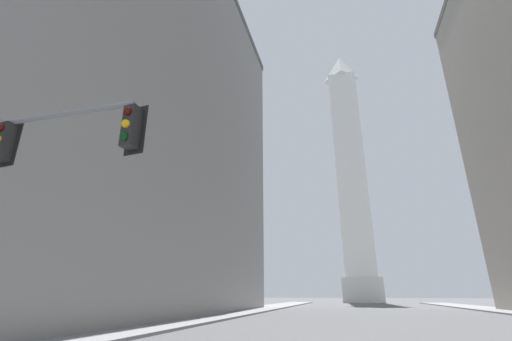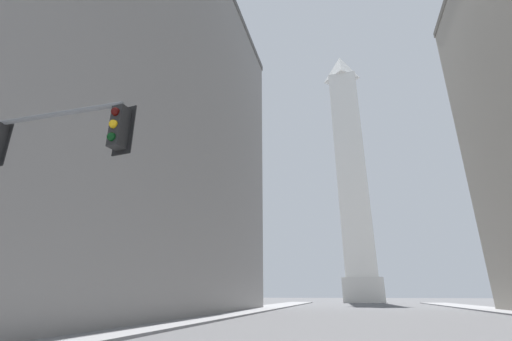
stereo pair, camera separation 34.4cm
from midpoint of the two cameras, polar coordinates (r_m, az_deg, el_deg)
The scene contains 4 objects.
sidewalk_left at distance 33.55m, azimuth -5.38°, elevation -22.75°, with size 5.00×103.57×0.15m, color slate.
building_left at distance 38.72m, azimuth -24.80°, elevation 9.26°, with size 23.63×45.64×38.89m.
obelisk at distance 91.95m, azimuth 15.60°, elevation 0.23°, with size 8.93×8.93×67.29m.
traffic_light_near_left at distance 10.67m, azimuth -33.65°, elevation 0.52°, with size 4.78×0.53×6.43m.
Camera 2 is at (-2.01, -0.35, 1.76)m, focal length 24.00 mm.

